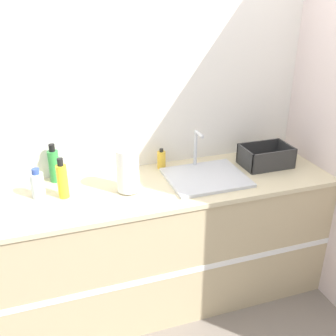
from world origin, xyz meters
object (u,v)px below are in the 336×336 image
(paper_towel_roll, at_px, (128,170))
(soap_dispenser, at_px, (161,160))
(sink, at_px, (206,176))
(dish_rack, at_px, (266,158))
(bottle_green, at_px, (54,165))
(bottle_yellow, at_px, (62,180))
(bottle_clear, at_px, (38,185))

(paper_towel_roll, bearing_deg, soap_dispenser, 41.47)
(sink, bearing_deg, paper_towel_roll, -178.44)
(dish_rack, bearing_deg, soap_dispenser, 165.08)
(bottle_green, distance_m, soap_dispenser, 0.71)
(paper_towel_roll, bearing_deg, bottle_yellow, 172.35)
(dish_rack, relative_size, bottle_clear, 1.83)
(sink, height_order, bottle_yellow, sink)
(bottle_green, bearing_deg, sink, -16.30)
(bottle_green, bearing_deg, bottle_yellow, -82.25)
(paper_towel_roll, distance_m, bottle_clear, 0.53)
(bottle_yellow, relative_size, soap_dispenser, 1.76)
(paper_towel_roll, xyz_separation_m, bottle_clear, (-0.52, 0.10, -0.06))
(sink, bearing_deg, bottle_clear, 175.38)
(dish_rack, bearing_deg, bottle_clear, 179.02)
(bottle_green, relative_size, bottle_clear, 1.37)
(sink, relative_size, soap_dispenser, 3.55)
(sink, distance_m, soap_dispenser, 0.34)
(bottle_clear, height_order, soap_dispenser, bottle_clear)
(sink, distance_m, dish_rack, 0.48)
(dish_rack, bearing_deg, paper_towel_roll, -175.85)
(bottle_green, bearing_deg, paper_towel_roll, -34.75)
(sink, relative_size, dish_rack, 1.49)
(dish_rack, relative_size, bottle_yellow, 1.35)
(bottle_yellow, distance_m, bottle_clear, 0.15)
(bottle_yellow, xyz_separation_m, bottle_clear, (-0.14, 0.05, -0.03))
(sink, distance_m, bottle_clear, 1.04)
(bottle_yellow, distance_m, soap_dispenser, 0.71)
(bottle_yellow, bearing_deg, paper_towel_roll, -7.65)
(soap_dispenser, bearing_deg, bottle_clear, -168.81)
(bottle_green, relative_size, soap_dispenser, 1.78)
(soap_dispenser, bearing_deg, sink, -47.60)
(dish_rack, xyz_separation_m, bottle_clear, (-1.52, 0.03, 0.03))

